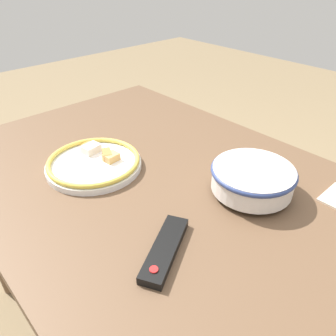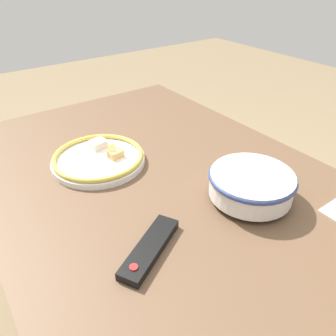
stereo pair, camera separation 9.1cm
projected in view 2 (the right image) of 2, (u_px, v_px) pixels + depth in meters
name	position (u px, v px, depth m)	size (l,w,h in m)	color
ground_plane	(163.00, 326.00, 1.34)	(8.00, 8.00, 0.00)	#7F6B4C
dining_table	(161.00, 201.00, 0.98)	(1.34, 0.91, 0.74)	brown
noodle_bowl	(251.00, 184.00, 0.83)	(0.22, 0.22, 0.08)	silver
food_plate	(99.00, 158.00, 0.99)	(0.28, 0.28, 0.04)	white
tv_remote	(150.00, 248.00, 0.70)	(0.14, 0.19, 0.02)	black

